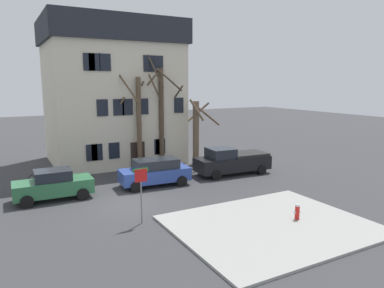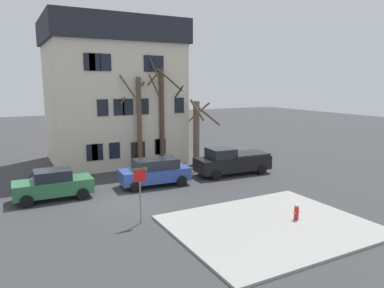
{
  "view_description": "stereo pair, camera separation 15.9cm",
  "coord_description": "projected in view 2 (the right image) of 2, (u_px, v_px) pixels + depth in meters",
  "views": [
    {
      "loc": [
        -5.88,
        -18.36,
        6.57
      ],
      "look_at": [
        5.34,
        2.29,
        2.55
      ],
      "focal_mm": 33.57,
      "sensor_mm": 36.0,
      "label": 1
    },
    {
      "loc": [
        -5.74,
        -18.43,
        6.57
      ],
      "look_at": [
        5.34,
        2.29,
        2.55
      ],
      "focal_mm": 33.57,
      "sensor_mm": 36.0,
      "label": 2
    }
  ],
  "objects": [
    {
      "name": "tree_bare_end",
      "position": [
        197.0,
        130.0,
        28.88
      ],
      "size": [
        2.58,
        3.42,
        5.33
      ],
      "color": "brown",
      "rests_on": "ground_plane"
    },
    {
      "name": "street_sign_pole",
      "position": [
        140.0,
        185.0,
        16.69
      ],
      "size": [
        0.76,
        0.07,
        2.68
      ],
      "color": "slate",
      "rests_on": "ground_plane"
    },
    {
      "name": "fire_hydrant",
      "position": [
        296.0,
        211.0,
        17.1
      ],
      "size": [
        0.42,
        0.22,
        0.77
      ],
      "color": "red",
      "rests_on": "sidewalk_slab"
    },
    {
      "name": "sidewalk_slab",
      "position": [
        270.0,
        226.0,
        16.56
      ],
      "size": [
        8.87,
        7.2,
        0.12
      ],
      "primitive_type": "cube",
      "color": "#999993",
      "rests_on": "ground_plane"
    },
    {
      "name": "building_main",
      "position": [
        113.0,
        91.0,
        30.07
      ],
      "size": [
        10.6,
        8.58,
        11.53
      ],
      "color": "beige",
      "rests_on": "ground_plane"
    },
    {
      "name": "ground_plane",
      "position": [
        126.0,
        203.0,
        19.8
      ],
      "size": [
        120.0,
        120.0,
        0.0
      ],
      "primitive_type": "plane",
      "color": "#38383A"
    },
    {
      "name": "car_blue_wagon",
      "position": [
        155.0,
        172.0,
        23.1
      ],
      "size": [
        4.56,
        2.22,
        1.76
      ],
      "color": "#2D4799",
      "rests_on": "ground_plane"
    },
    {
      "name": "car_green_sedan",
      "position": [
        53.0,
        185.0,
        20.38
      ],
      "size": [
        4.29,
        2.02,
        1.72
      ],
      "color": "#2D6B42",
      "rests_on": "ground_plane"
    },
    {
      "name": "tree_bare_mid",
      "position": [
        140.0,
        119.0,
        26.85
      ],
      "size": [
        3.37,
        3.36,
        7.24
      ],
      "color": "brown",
      "rests_on": "ground_plane"
    },
    {
      "name": "pickup_truck_black",
      "position": [
        232.0,
        161.0,
        26.01
      ],
      "size": [
        5.62,
        2.56,
        1.98
      ],
      "color": "black",
      "rests_on": "ground_plane"
    },
    {
      "name": "bicycle_leaning",
      "position": [
        42.0,
        178.0,
        23.73
      ],
      "size": [
        1.73,
        0.35,
        1.03
      ],
      "color": "black",
      "rests_on": "ground_plane"
    },
    {
      "name": "tree_bare_far",
      "position": [
        162.0,
        112.0,
        27.88
      ],
      "size": [
        3.06,
        3.08,
        8.77
      ],
      "color": "#4C3D2D",
      "rests_on": "ground_plane"
    }
  ]
}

